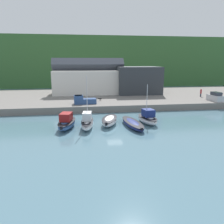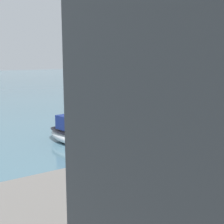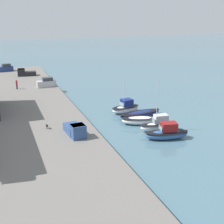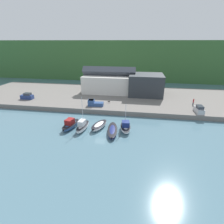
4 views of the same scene
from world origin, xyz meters
The scene contains 12 objects.
ground_plane centered at (0.00, 0.00, 0.00)m, with size 320.00×320.00×0.00m, color slate.
moored_boat_0 centered at (-7.64, 0.87, 0.92)m, with size 3.58×6.85×2.54m.
moored_boat_1 centered at (-4.39, 0.39, 0.99)m, with size 2.53×6.32×8.31m.
moored_boat_2 centered at (-0.64, 1.90, 0.69)m, with size 4.08×6.61×1.30m.
moored_boat_3 centered at (2.95, 0.20, 0.50)m, with size 3.23×8.40×0.93m.
moored_boat_4 centered at (5.92, 1.70, 0.93)m, with size 3.25×5.92×6.68m.
parked_car_2 centered at (25.61, 12.96, 2.33)m, with size 2.01×4.29×2.16m.
parked_car_3 centered at (48.41, 20.80, 2.33)m, with size 2.37×4.41×2.16m.
pickup_truck_0 centered at (-4.87, 13.92, 2.23)m, with size 4.87×2.34×1.90m.
pickup_truck_1 centered at (39.95, 16.19, 2.23)m, with size 2.46×4.91×1.90m.
person_on_quay centered at (25.74, 19.46, 2.51)m, with size 0.40×0.40×2.14m.
dog_on_quay centered at (-0.88, 17.27, 1.87)m, with size 0.88×0.41×0.68m.
Camera 3 is at (-44.61, 23.44, 18.26)m, focal length 50.00 mm.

